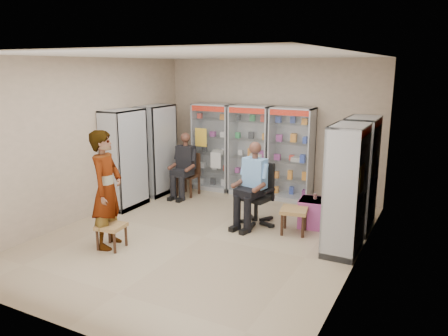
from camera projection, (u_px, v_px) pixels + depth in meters
The scene contains 18 objects.
floor at pixel (203, 237), 7.43m from camera, with size 6.00×6.00×0.00m, color tan.
room_shell at pixel (202, 122), 6.98m from camera, with size 5.02×6.02×3.01m.
cabinet_back_left at pixel (213, 147), 10.14m from camera, with size 0.90×0.50×2.00m, color #B7B9BF.
cabinet_back_mid at pixel (251, 151), 9.72m from camera, with size 0.90×0.50×2.00m, color #B1B4B9.
cabinet_back_right at pixel (291, 154), 9.29m from camera, with size 0.90×0.50×2.00m, color #B6B9BE.
cabinet_right_far at pixel (360, 174), 7.58m from camera, with size 0.50×0.90×2.00m, color #BBBCC3.
cabinet_right_near at pixel (346, 190), 6.63m from camera, with size 0.50×0.90×2.00m, color #B3B5BB.
cabinet_left_far at pixel (157, 150), 9.76m from camera, with size 0.50×0.90×2.00m, color #A7AAAE.
cabinet_left_near at pixel (125, 159), 8.81m from camera, with size 0.50×0.90×2.00m, color #9FA3A6.
wooden_chair at pixel (188, 175), 9.75m from camera, with size 0.42×0.42×0.94m, color #322113.
seated_customer at pixel (186, 166), 9.66m from camera, with size 0.44×0.60×1.34m, color black, non-canonical shape.
office_chair at pixel (256, 194), 7.92m from camera, with size 0.62×0.62×1.13m, color black.
seated_shopkeeper at pixel (255, 187), 7.84m from camera, with size 0.47×0.66×1.44m, color #7ABAF1, non-canonical shape.
pink_trunk at pixel (314, 213), 7.87m from camera, with size 0.52×0.50×0.50m, color #A34182.
tea_glass at pixel (315, 196), 7.85m from camera, with size 0.07×0.07×0.10m, color #5F1B08.
woven_stool_a at pixel (294, 221), 7.56m from camera, with size 0.44×0.44×0.44m, color #A67146.
woven_stool_b at pixel (112, 236), 6.94m from camera, with size 0.40×0.40×0.40m, color #AB7A48.
standing_man at pixel (107, 189), 6.87m from camera, with size 0.69×0.45×1.89m, color gray.
Camera 1 is at (3.53, -6.02, 2.84)m, focal length 35.00 mm.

